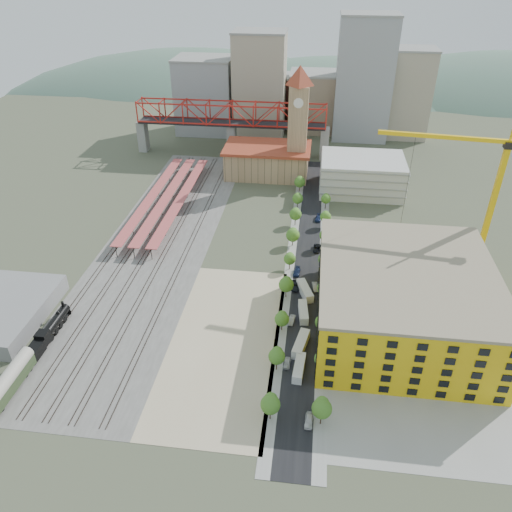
# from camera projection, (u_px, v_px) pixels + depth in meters

# --- Properties ---
(ground) EXTENTS (400.00, 400.00, 0.00)m
(ground) POSITION_uv_depth(u_px,v_px,m) (255.00, 276.00, 157.06)
(ground) COLOR #474C38
(ground) RESTS_ON ground
(ballast_strip) EXTENTS (36.00, 165.00, 0.06)m
(ballast_strip) POSITION_uv_depth(u_px,v_px,m) (160.00, 241.00, 175.64)
(ballast_strip) COLOR #605E59
(ballast_strip) RESTS_ON ground
(dirt_lot) EXTENTS (28.00, 67.00, 0.06)m
(dirt_lot) POSITION_uv_depth(u_px,v_px,m) (224.00, 341.00, 130.98)
(dirt_lot) COLOR tan
(dirt_lot) RESTS_ON ground
(street_asphalt) EXTENTS (12.00, 170.00, 0.06)m
(street_asphalt) POSITION_uv_depth(u_px,v_px,m) (308.00, 254.00, 167.95)
(street_asphalt) COLOR black
(street_asphalt) RESTS_ON ground
(sidewalk_west) EXTENTS (3.00, 170.00, 0.04)m
(sidewalk_west) POSITION_uv_depth(u_px,v_px,m) (291.00, 253.00, 168.54)
(sidewalk_west) COLOR gray
(sidewalk_west) RESTS_ON ground
(sidewalk_east) EXTENTS (3.00, 170.00, 0.04)m
(sidewalk_east) POSITION_uv_depth(u_px,v_px,m) (324.00, 255.00, 167.36)
(sidewalk_east) COLOR gray
(sidewalk_east) RESTS_ON ground
(construction_pad) EXTENTS (50.00, 90.00, 0.06)m
(construction_pad) POSITION_uv_depth(u_px,v_px,m) (410.00, 328.00, 135.39)
(construction_pad) COLOR gray
(construction_pad) RESTS_ON ground
(rail_tracks) EXTENTS (26.56, 160.00, 0.18)m
(rail_tracks) POSITION_uv_depth(u_px,v_px,m) (155.00, 240.00, 175.77)
(rail_tracks) COLOR #382B23
(rail_tracks) RESTS_ON ground
(platform_canopies) EXTENTS (16.00, 80.00, 4.12)m
(platform_canopies) POSITION_uv_depth(u_px,v_px,m) (167.00, 196.00, 197.21)
(platform_canopies) COLOR #B34E44
(platform_canopies) RESTS_ON ground
(station_hall) EXTENTS (38.00, 24.00, 13.10)m
(station_hall) POSITION_uv_depth(u_px,v_px,m) (267.00, 160.00, 223.04)
(station_hall) COLOR tan
(station_hall) RESTS_ON ground
(clock_tower) EXTENTS (12.00, 12.00, 52.00)m
(clock_tower) POSITION_uv_depth(u_px,v_px,m) (298.00, 113.00, 208.28)
(clock_tower) COLOR tan
(clock_tower) RESTS_ON ground
(parking_garage) EXTENTS (34.00, 26.00, 14.00)m
(parking_garage) POSITION_uv_depth(u_px,v_px,m) (362.00, 174.00, 208.37)
(parking_garage) COLOR silver
(parking_garage) RESTS_ON ground
(truss_bridge) EXTENTS (94.00, 9.60, 25.60)m
(truss_bridge) POSITION_uv_depth(u_px,v_px,m) (231.00, 117.00, 238.08)
(truss_bridge) COLOR gray
(truss_bridge) RESTS_ON ground
(construction_building) EXTENTS (44.60, 50.60, 18.80)m
(construction_building) POSITION_uv_depth(u_px,v_px,m) (404.00, 300.00, 130.74)
(construction_building) COLOR yellow
(construction_building) RESTS_ON ground
(warehouse) EXTENTS (22.00, 32.00, 5.00)m
(warehouse) POSITION_uv_depth(u_px,v_px,m) (4.00, 312.00, 137.60)
(warehouse) COLOR gray
(warehouse) RESTS_ON ground
(street_trees) EXTENTS (15.40, 124.40, 8.00)m
(street_trees) POSITION_uv_depth(u_px,v_px,m) (306.00, 270.00, 159.55)
(street_trees) COLOR #3D6D20
(street_trees) RESTS_ON ground
(skyline) EXTENTS (133.00, 46.00, 60.00)m
(skyline) POSITION_uv_depth(u_px,v_px,m) (303.00, 91.00, 263.88)
(skyline) COLOR #9EA0A3
(skyline) RESTS_ON ground
(distant_hills) EXTENTS (647.00, 264.00, 227.00)m
(distant_hills) POSITION_uv_depth(u_px,v_px,m) (349.00, 184.00, 413.05)
(distant_hills) COLOR #4C6B59
(distant_hills) RESTS_ON ground
(locomotive) EXTENTS (2.91, 22.48, 5.62)m
(locomotive) POSITION_uv_depth(u_px,v_px,m) (50.00, 331.00, 131.37)
(locomotive) COLOR black
(locomotive) RESTS_ON ground
(coach) EXTENTS (3.23, 18.74, 5.88)m
(coach) POSITION_uv_depth(u_px,v_px,m) (8.00, 383.00, 114.33)
(coach) COLOR #26391F
(coach) RESTS_ON ground
(tower_crane) EXTENTS (47.22, 7.16, 50.56)m
(tower_crane) POSITION_uv_depth(u_px,v_px,m) (486.00, 182.00, 141.98)
(tower_crane) COLOR yellow
(tower_crane) RESTS_ON ground
(site_trailer_a) EXTENTS (3.01, 9.05, 2.44)m
(site_trailer_a) POSITION_uv_depth(u_px,v_px,m) (299.00, 368.00, 121.08)
(site_trailer_a) COLOR silver
(site_trailer_a) RESTS_ON ground
(site_trailer_b) EXTENTS (4.43, 10.03, 2.66)m
(site_trailer_b) POSITION_uv_depth(u_px,v_px,m) (301.00, 344.00, 128.18)
(site_trailer_b) COLOR silver
(site_trailer_b) RESTS_ON ground
(site_trailer_c) EXTENTS (3.34, 9.14, 2.44)m
(site_trailer_c) POSITION_uv_depth(u_px,v_px,m) (303.00, 312.00, 139.48)
(site_trailer_c) COLOR silver
(site_trailer_c) RESTS_ON ground
(site_trailer_d) EXTENTS (5.59, 9.89, 2.63)m
(site_trailer_d) POSITION_uv_depth(u_px,v_px,m) (305.00, 291.00, 147.97)
(site_trailer_d) COLOR silver
(site_trailer_d) RESTS_ON ground
(car_0) EXTENTS (1.84, 4.04, 1.34)m
(car_0) POSITION_uv_depth(u_px,v_px,m) (287.00, 363.00, 123.23)
(car_0) COLOR #BABABA
(car_0) RESTS_ON ground
(car_1) EXTENTS (2.15, 4.47, 1.41)m
(car_1) POSITION_uv_depth(u_px,v_px,m) (292.00, 320.00, 137.30)
(car_1) COLOR #9A9A9F
(car_1) RESTS_ON ground
(car_2) EXTENTS (2.85, 5.62, 1.52)m
(car_2) POSITION_uv_depth(u_px,v_px,m) (295.00, 286.00, 151.02)
(car_2) COLOR black
(car_2) RESTS_ON ground
(car_3) EXTENTS (2.32, 5.07, 1.44)m
(car_3) POSITION_uv_depth(u_px,v_px,m) (297.00, 272.00, 157.51)
(car_3) COLOR #1A254B
(car_3) RESTS_ON ground
(car_4) EXTENTS (2.12, 4.67, 1.55)m
(car_4) POSITION_uv_depth(u_px,v_px,m) (309.00, 421.00, 108.24)
(car_4) COLOR silver
(car_4) RESTS_ON ground
(car_5) EXTENTS (2.31, 4.69, 1.48)m
(car_5) POSITION_uv_depth(u_px,v_px,m) (315.00, 287.00, 150.58)
(car_5) COLOR #ADADB3
(car_5) RESTS_ON ground
(car_6) EXTENTS (2.57, 5.31, 1.46)m
(car_6) POSITION_uv_depth(u_px,v_px,m) (317.00, 248.00, 169.67)
(car_6) COLOR black
(car_6) RESTS_ON ground
(car_7) EXTENTS (2.73, 5.44, 1.51)m
(car_7) POSITION_uv_depth(u_px,v_px,m) (318.00, 218.00, 188.34)
(car_7) COLOR navy
(car_7) RESTS_ON ground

